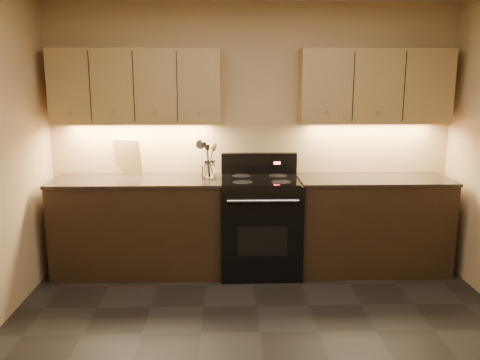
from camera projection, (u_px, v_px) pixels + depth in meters
name	position (u px, v px, depth m)	size (l,w,h in m)	color
wall_back	(251.00, 136.00, 5.09)	(4.00, 0.04, 2.60)	tan
counter_left	(139.00, 226.00, 4.94)	(1.62, 0.62, 0.93)	black
counter_right	(372.00, 224.00, 5.00)	(1.46, 0.62, 0.93)	black
stove	(260.00, 224.00, 4.95)	(0.76, 0.68, 1.14)	black
upper_cab_left	(136.00, 86.00, 4.82)	(1.60, 0.30, 0.70)	tan
upper_cab_right	(374.00, 86.00, 4.87)	(1.44, 0.30, 0.70)	tan
outlet_plate	(122.00, 155.00, 5.09)	(0.09, 0.01, 0.12)	#B2B5BA
utensil_crock	(209.00, 170.00, 4.90)	(0.16, 0.16, 0.17)	white
cutting_board	(128.00, 157.00, 5.06)	(0.29, 0.02, 0.36)	tan
wooden_spoon	(205.00, 160.00, 4.87)	(0.06, 0.06, 0.32)	tan
black_turner	(209.00, 160.00, 4.86)	(0.08, 0.08, 0.32)	black
steel_spatula	(212.00, 157.00, 4.88)	(0.08, 0.08, 0.37)	silver
steel_skimmer	(211.00, 159.00, 4.87)	(0.09, 0.09, 0.35)	silver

